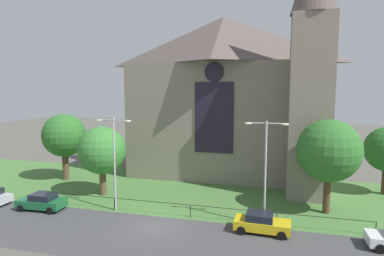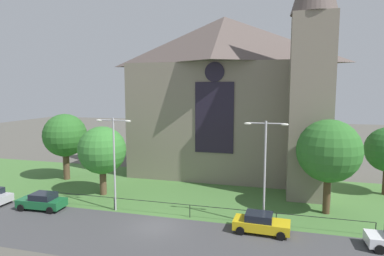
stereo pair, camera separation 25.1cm
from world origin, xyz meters
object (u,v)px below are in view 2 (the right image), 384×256
at_px(tree_left_far, 65,136).
at_px(parked_car_green, 42,201).
at_px(tree_right_near, 329,151).
at_px(tree_left_near, 102,150).
at_px(streetlamp_far, 265,160).
at_px(church_building, 229,94).
at_px(streetlamp_near, 114,152).
at_px(parked_car_yellow, 261,223).

distance_m(tree_left_far, parked_car_green, 11.28).
height_order(tree_right_near, parked_car_green, tree_right_near).
bearing_deg(tree_left_near, streetlamp_far, -12.90).
xyz_separation_m(church_building, tree_left_near, (-11.14, -12.04, -5.63)).
xyz_separation_m(tree_right_near, streetlamp_near, (-18.27, -4.18, -0.25)).
relative_size(tree_left_far, streetlamp_near, 0.95).
relative_size(church_building, streetlamp_far, 3.08).
bearing_deg(streetlamp_far, parked_car_yellow, -95.41).
bearing_deg(streetlamp_near, parked_car_yellow, -5.91).
relative_size(streetlamp_near, parked_car_yellow, 1.96).
bearing_deg(tree_left_near, parked_car_green, -120.87).
relative_size(church_building, streetlamp_near, 3.10).
bearing_deg(parked_car_green, tree_right_near, -169.94).
bearing_deg(church_building, parked_car_green, -129.54).
bearing_deg(tree_left_near, streetlamp_near, -47.83).
bearing_deg(church_building, streetlamp_far, -71.25).
bearing_deg(parked_car_green, parked_car_yellow, 177.65).
xyz_separation_m(streetlamp_near, parked_car_green, (-6.59, -1.50, -4.57)).
relative_size(tree_left_near, streetlamp_near, 0.85).
distance_m(church_building, tree_right_near, 16.40).
relative_size(tree_left_far, parked_car_yellow, 1.87).
xyz_separation_m(tree_left_far, parked_car_yellow, (23.76, -9.23, -4.61)).
bearing_deg(tree_right_near, tree_left_far, 172.74).
bearing_deg(streetlamp_near, church_building, 64.00).
xyz_separation_m(tree_left_far, parked_car_green, (4.21, -9.39, -4.61)).
bearing_deg(tree_right_near, church_building, 132.21).
bearing_deg(tree_left_far, parked_car_yellow, -21.23).
height_order(streetlamp_near, parked_car_yellow, streetlamp_near).
height_order(tree_left_far, tree_left_near, tree_left_far).
height_order(church_building, parked_car_yellow, church_building).
xyz_separation_m(tree_right_near, tree_left_near, (-21.70, -0.40, -0.92)).
distance_m(tree_left_near, parked_car_yellow, 17.61).
bearing_deg(tree_left_far, tree_left_near, -29.13).
xyz_separation_m(tree_right_near, streetlamp_far, (-5.18, -4.18, -0.21)).
bearing_deg(streetlamp_far, tree_left_far, 161.72).
xyz_separation_m(tree_left_near, streetlamp_near, (3.43, -3.78, 0.67)).
distance_m(tree_right_near, tree_left_far, 29.30).
bearing_deg(parked_car_yellow, church_building, 109.50).
xyz_separation_m(church_building, parked_car_green, (-14.30, -17.32, -9.53)).
distance_m(streetlamp_near, streetlamp_far, 13.09).
bearing_deg(streetlamp_far, streetlamp_near, 180.00).
height_order(tree_left_far, parked_car_yellow, tree_left_far).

